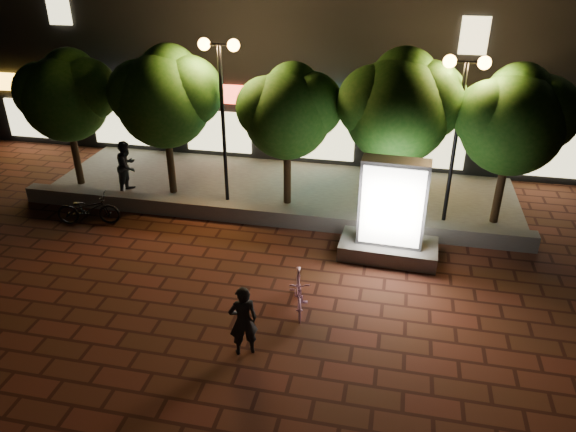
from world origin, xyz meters
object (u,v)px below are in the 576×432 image
(street_lamp_left, at_px, (221,81))
(rider, at_px, (243,321))
(tree_left, at_px, (166,94))
(street_lamp_right, at_px, (462,98))
(pedestrian, at_px, (127,166))
(ad_kiosk, at_px, (391,219))
(scooter_parked, at_px, (88,209))
(tree_far_right, at_px, (515,117))
(tree_mid, at_px, (289,109))
(tree_far_left, at_px, (67,93))
(tree_right, at_px, (401,104))
(scooter_pink, at_px, (299,292))

(street_lamp_left, relative_size, rider, 3.11)
(tree_left, relative_size, street_lamp_right, 0.98)
(street_lamp_left, xyz_separation_m, pedestrian, (-3.50, -0.00, -3.06))
(pedestrian, bearing_deg, ad_kiosk, -103.28)
(street_lamp_left, xyz_separation_m, rider, (2.60, -6.98, -3.20))
(scooter_parked, bearing_deg, rider, -140.01)
(tree_far_right, relative_size, rider, 2.86)
(scooter_parked, bearing_deg, tree_mid, -78.92)
(ad_kiosk, xyz_separation_m, pedestrian, (-8.90, 2.39, -0.18))
(tree_mid, xyz_separation_m, tree_far_right, (6.50, 0.00, 0.15))
(street_lamp_left, bearing_deg, tree_mid, 7.31)
(tree_far_left, relative_size, tree_right, 0.91)
(rider, distance_m, scooter_parked, 7.78)
(street_lamp_right, relative_size, ad_kiosk, 1.75)
(ad_kiosk, bearing_deg, street_lamp_right, 56.23)
(tree_far_right, height_order, scooter_pink, tree_far_right)
(tree_left, height_order, rider, tree_left)
(ad_kiosk, distance_m, rider, 5.38)
(tree_far_left, bearing_deg, rider, -41.97)
(street_lamp_right, distance_m, rider, 8.80)
(tree_right, relative_size, tree_far_right, 1.06)
(street_lamp_right, bearing_deg, scooter_parked, -167.44)
(scooter_pink, bearing_deg, ad_kiosk, 42.47)
(street_lamp_right, height_order, rider, street_lamp_right)
(pedestrian, bearing_deg, tree_left, -78.56)
(tree_far_left, height_order, scooter_parked, tree_far_left)
(street_lamp_right, xyz_separation_m, scooter_pink, (-3.56, -5.24, -3.41))
(tree_mid, bearing_deg, street_lamp_left, -172.69)
(tree_left, bearing_deg, tree_far_right, -0.00)
(tree_far_right, xyz_separation_m, pedestrian, (-12.05, -0.27, -2.40))
(street_lamp_right, bearing_deg, scooter_pink, -124.19)
(scooter_parked, bearing_deg, street_lamp_right, -91.15)
(tree_far_right, bearing_deg, tree_far_left, -180.00)
(rider, bearing_deg, tree_left, -84.41)
(street_lamp_left, distance_m, ad_kiosk, 6.57)
(street_lamp_right, bearing_deg, tree_mid, 176.96)
(tree_far_left, height_order, street_lamp_left, street_lamp_left)
(street_lamp_left, bearing_deg, tree_far_right, 1.76)
(tree_far_left, height_order, ad_kiosk, tree_far_left)
(street_lamp_left, bearing_deg, ad_kiosk, -23.88)
(rider, bearing_deg, tree_mid, -112.19)
(scooter_parked, bearing_deg, tree_far_right, -91.52)
(scooter_parked, bearing_deg, ad_kiosk, -103.81)
(tree_far_left, distance_m, street_lamp_right, 12.47)
(tree_far_left, distance_m, scooter_parked, 4.24)
(pedestrian, bearing_deg, tree_right, -86.53)
(tree_right, bearing_deg, tree_far_right, -0.00)
(street_lamp_left, bearing_deg, pedestrian, -179.96)
(tree_mid, relative_size, scooter_pink, 2.80)
(tree_far_right, xyz_separation_m, scooter_parked, (-12.22, -2.64, -2.87))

